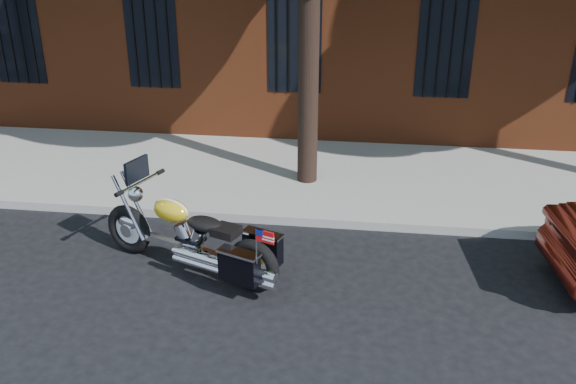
# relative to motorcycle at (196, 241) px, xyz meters

# --- Properties ---
(ground) EXTENTS (120.00, 120.00, 0.00)m
(ground) POSITION_rel_motorcycle_xyz_m (0.72, 0.32, -0.53)
(ground) COLOR black
(ground) RESTS_ON ground
(curb) EXTENTS (40.00, 0.16, 0.15)m
(curb) POSITION_rel_motorcycle_xyz_m (0.72, 1.70, -0.45)
(curb) COLOR gray
(curb) RESTS_ON ground
(sidewalk) EXTENTS (40.00, 3.60, 0.15)m
(sidewalk) POSITION_rel_motorcycle_xyz_m (0.72, 3.58, -0.45)
(sidewalk) COLOR gray
(sidewalk) RESTS_ON ground
(motorcycle) EXTENTS (2.80, 1.62, 1.55)m
(motorcycle) POSITION_rel_motorcycle_xyz_m (0.00, 0.00, 0.00)
(motorcycle) COLOR black
(motorcycle) RESTS_ON ground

